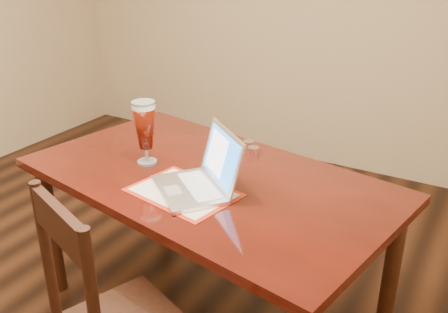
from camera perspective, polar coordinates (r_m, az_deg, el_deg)
The scene contains 1 object.
dining_table at distance 2.39m, azimuth -2.13°, elevation -4.06°, with size 1.89×1.28×1.13m.
Camera 1 is at (1.61, -1.47, 1.84)m, focal length 40.00 mm.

